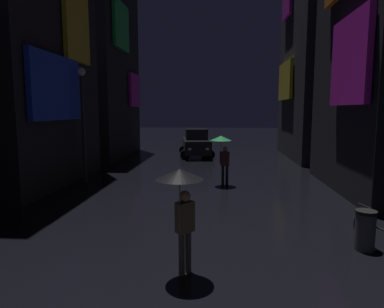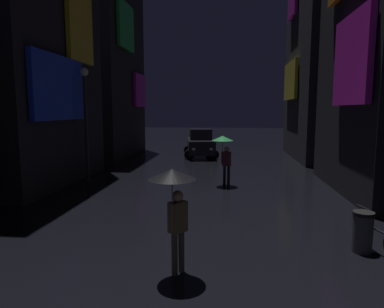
# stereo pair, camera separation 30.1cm
# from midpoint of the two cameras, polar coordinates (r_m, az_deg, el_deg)

# --- Properties ---
(building_left_far) EXTENTS (4.25, 7.61, 15.57)m
(building_left_far) POSITION_cam_midpoint_polar(r_m,az_deg,el_deg) (25.13, -16.08, 17.63)
(building_left_far) COLOR #232328
(building_left_far) RESTS_ON ground
(building_right_far) EXTENTS (4.25, 8.36, 19.62)m
(building_right_far) POSITION_cam_midpoint_polar(r_m,az_deg,el_deg) (25.25, 20.82, 22.08)
(building_right_far) COLOR #232328
(building_right_far) RESTS_ON ground
(pedestrian_midstreet_centre_green) EXTENTS (0.90, 0.90, 2.12)m
(pedestrian_midstreet_centre_green) POSITION_cam_midpoint_polar(r_m,az_deg,el_deg) (14.40, 4.46, 1.26)
(pedestrian_midstreet_centre_green) COLOR black
(pedestrian_midstreet_centre_green) RESTS_ON ground
(pedestrian_midstreet_left_black) EXTENTS (0.90, 0.90, 2.12)m
(pedestrian_midstreet_left_black) POSITION_cam_midpoint_polar(r_m,az_deg,el_deg) (6.46, -3.12, -6.34)
(pedestrian_midstreet_left_black) COLOR #38332D
(pedestrian_midstreet_left_black) RESTS_ON ground
(bicycle_parked_at_storefront) EXTENTS (0.55, 1.77, 0.96)m
(bicycle_parked_at_storefront) POSITION_cam_midpoint_polar(r_m,az_deg,el_deg) (8.92, 28.05, -11.89)
(bicycle_parked_at_storefront) COLOR black
(bicycle_parked_at_storefront) RESTS_ON ground
(car_distant) EXTENTS (2.65, 4.32, 1.92)m
(car_distant) POSITION_cam_midpoint_polar(r_m,az_deg,el_deg) (23.33, 0.32, 1.79)
(car_distant) COLOR black
(car_distant) RESTS_ON ground
(streetlamp_left_far) EXTENTS (0.36, 0.36, 5.00)m
(streetlamp_left_far) POSITION_cam_midpoint_polar(r_m,az_deg,el_deg) (15.73, -18.26, 6.90)
(streetlamp_left_far) COLOR #2D2D33
(streetlamp_left_far) RESTS_ON ground
(trash_bin) EXTENTS (0.46, 0.46, 0.93)m
(trash_bin) POSITION_cam_midpoint_polar(r_m,az_deg,el_deg) (8.86, 26.00, -11.34)
(trash_bin) COLOR #3F3F47
(trash_bin) RESTS_ON ground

